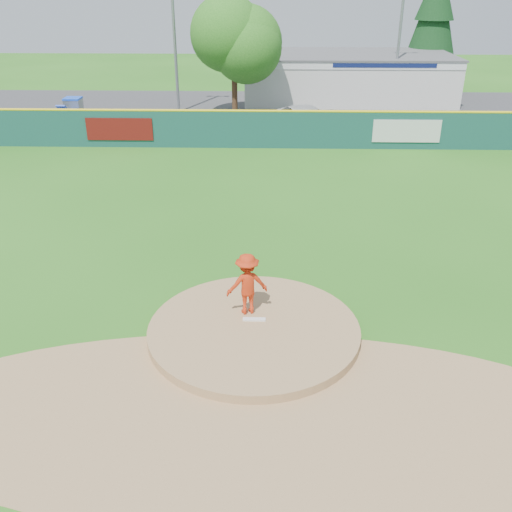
{
  "coord_description": "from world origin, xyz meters",
  "views": [
    {
      "loc": [
        0.39,
        -12.45,
        8.4
      ],
      "look_at": [
        0.0,
        2.0,
        1.3
      ],
      "focal_mm": 40.0,
      "sensor_mm": 36.0,
      "label": 1
    }
  ],
  "objects_px": {
    "pitcher": "(247,284)",
    "light_pole_left": "(173,17)",
    "deciduous_tree": "(234,45)",
    "light_pole_right": "(401,24)",
    "van": "(311,119)",
    "pool_building_grp": "(347,76)",
    "playground_slide": "(74,110)",
    "conifer_tree": "(434,17)"
  },
  "relations": [
    {
      "from": "light_pole_left",
      "to": "pitcher",
      "type": "bearing_deg",
      "value": -77.55
    },
    {
      "from": "playground_slide",
      "to": "conifer_tree",
      "type": "distance_m",
      "value": 28.42
    },
    {
      "from": "pitcher",
      "to": "deciduous_tree",
      "type": "relative_size",
      "value": 0.23
    },
    {
      "from": "pool_building_grp",
      "to": "conifer_tree",
      "type": "relative_size",
      "value": 1.6
    },
    {
      "from": "light_pole_left",
      "to": "playground_slide",
      "type": "bearing_deg",
      "value": -150.94
    },
    {
      "from": "deciduous_tree",
      "to": "light_pole_right",
      "type": "height_order",
      "value": "light_pole_right"
    },
    {
      "from": "van",
      "to": "pool_building_grp",
      "type": "height_order",
      "value": "pool_building_grp"
    },
    {
      "from": "pitcher",
      "to": "deciduous_tree",
      "type": "bearing_deg",
      "value": -101.82
    },
    {
      "from": "van",
      "to": "deciduous_tree",
      "type": "relative_size",
      "value": 0.76
    },
    {
      "from": "pitcher",
      "to": "light_pole_right",
      "type": "relative_size",
      "value": 0.17
    },
    {
      "from": "pitcher",
      "to": "playground_slide",
      "type": "bearing_deg",
      "value": -78.54
    },
    {
      "from": "van",
      "to": "deciduous_tree",
      "type": "distance_m",
      "value": 6.93
    },
    {
      "from": "pool_building_grp",
      "to": "conifer_tree",
      "type": "xyz_separation_m",
      "value": [
        7.0,
        4.01,
        3.88
      ]
    },
    {
      "from": "pitcher",
      "to": "deciduous_tree",
      "type": "height_order",
      "value": "deciduous_tree"
    },
    {
      "from": "playground_slide",
      "to": "light_pole_right",
      "type": "distance_m",
      "value": 22.32
    },
    {
      "from": "pool_building_grp",
      "to": "deciduous_tree",
      "type": "distance_m",
      "value": 11.01
    },
    {
      "from": "deciduous_tree",
      "to": "light_pole_left",
      "type": "xyz_separation_m",
      "value": [
        -4.0,
        2.0,
        1.5
      ]
    },
    {
      "from": "pool_building_grp",
      "to": "light_pole_right",
      "type": "relative_size",
      "value": 1.52
    },
    {
      "from": "conifer_tree",
      "to": "deciduous_tree",
      "type": "bearing_deg",
      "value": -143.75
    },
    {
      "from": "pool_building_grp",
      "to": "deciduous_tree",
      "type": "relative_size",
      "value": 2.07
    },
    {
      "from": "pool_building_grp",
      "to": "conifer_tree",
      "type": "height_order",
      "value": "conifer_tree"
    },
    {
      "from": "pitcher",
      "to": "light_pole_right",
      "type": "height_order",
      "value": "light_pole_right"
    },
    {
      "from": "light_pole_right",
      "to": "light_pole_left",
      "type": "bearing_deg",
      "value": -172.41
    },
    {
      "from": "light_pole_right",
      "to": "van",
      "type": "bearing_deg",
      "value": -130.31
    },
    {
      "from": "van",
      "to": "light_pole_right",
      "type": "relative_size",
      "value": 0.56
    },
    {
      "from": "deciduous_tree",
      "to": "light_pole_right",
      "type": "xyz_separation_m",
      "value": [
        11.0,
        4.0,
        0.99
      ]
    },
    {
      "from": "van",
      "to": "light_pole_left",
      "type": "height_order",
      "value": "light_pole_left"
    },
    {
      "from": "playground_slide",
      "to": "light_pole_left",
      "type": "height_order",
      "value": "light_pole_left"
    },
    {
      "from": "pool_building_grp",
      "to": "playground_slide",
      "type": "height_order",
      "value": "pool_building_grp"
    },
    {
      "from": "playground_slide",
      "to": "deciduous_tree",
      "type": "xyz_separation_m",
      "value": [
        10.13,
        1.4,
        3.75
      ]
    },
    {
      "from": "pitcher",
      "to": "light_pole_left",
      "type": "relative_size",
      "value": 0.16
    },
    {
      "from": "van",
      "to": "light_pole_right",
      "type": "xyz_separation_m",
      "value": [
        6.28,
        7.41,
        4.75
      ]
    },
    {
      "from": "pool_building_grp",
      "to": "light_pole_left",
      "type": "relative_size",
      "value": 1.38
    },
    {
      "from": "pitcher",
      "to": "pool_building_grp",
      "type": "bearing_deg",
      "value": -117.27
    },
    {
      "from": "pitcher",
      "to": "light_pole_left",
      "type": "height_order",
      "value": "light_pole_left"
    },
    {
      "from": "conifer_tree",
      "to": "light_pole_right",
      "type": "bearing_deg",
      "value": -119.74
    },
    {
      "from": "pitcher",
      "to": "conifer_tree",
      "type": "distance_m",
      "value": 37.94
    },
    {
      "from": "van",
      "to": "light_pole_left",
      "type": "xyz_separation_m",
      "value": [
        -8.72,
        5.41,
        5.26
      ]
    },
    {
      "from": "playground_slide",
      "to": "light_pole_left",
      "type": "distance_m",
      "value": 8.76
    },
    {
      "from": "playground_slide",
      "to": "conifer_tree",
      "type": "height_order",
      "value": "conifer_tree"
    },
    {
      "from": "deciduous_tree",
      "to": "pool_building_grp",
      "type": "bearing_deg",
      "value": 41.16
    },
    {
      "from": "van",
      "to": "conifer_tree",
      "type": "relative_size",
      "value": 0.59
    }
  ]
}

